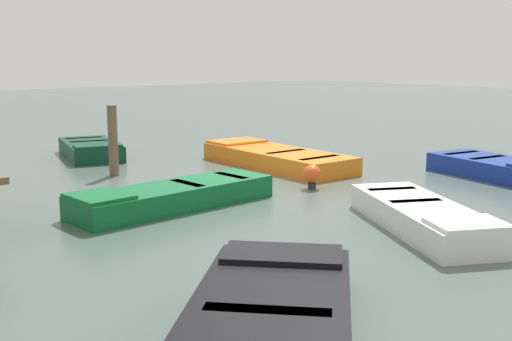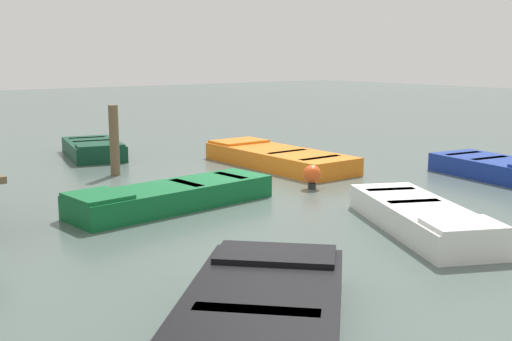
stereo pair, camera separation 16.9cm
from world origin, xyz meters
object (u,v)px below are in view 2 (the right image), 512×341
object	(u,v)px
rowboat_black	(260,317)
rowboat_orange	(277,157)
mooring_piling_near_left	(114,140)
marker_buoy	(312,175)
rowboat_green	(172,195)
rowboat_dark_green	(93,149)
rowboat_white	(421,217)
rowboat_blue	(497,168)

from	to	relation	value
rowboat_black	rowboat_orange	bearing A→B (deg)	5.51
mooring_piling_near_left	marker_buoy	world-z (taller)	mooring_piling_near_left
rowboat_black	rowboat_green	distance (m)	5.35
rowboat_dark_green	mooring_piling_near_left	world-z (taller)	mooring_piling_near_left
mooring_piling_near_left	marker_buoy	bearing A→B (deg)	-146.36
mooring_piling_near_left	marker_buoy	size ratio (longest dim) A/B	3.24
marker_buoy	mooring_piling_near_left	bearing A→B (deg)	33.64
rowboat_white	marker_buoy	bearing A→B (deg)	-166.49
rowboat_black	mooring_piling_near_left	world-z (taller)	mooring_piling_near_left
rowboat_white	rowboat_black	world-z (taller)	same
rowboat_green	mooring_piling_near_left	size ratio (longest dim) A/B	2.46
rowboat_dark_green	mooring_piling_near_left	distance (m)	2.86
rowboat_orange	marker_buoy	distance (m)	2.67
rowboat_white	rowboat_blue	size ratio (longest dim) A/B	1.16
rowboat_green	rowboat_white	bearing A→B (deg)	117.03
rowboat_black	rowboat_orange	distance (m)	9.31
rowboat_black	marker_buoy	size ratio (longest dim) A/B	6.93
rowboat_black	rowboat_dark_green	distance (m)	11.51
rowboat_dark_green	rowboat_green	size ratio (longest dim) A/B	0.76
mooring_piling_near_left	rowboat_green	bearing A→B (deg)	171.26
rowboat_dark_green	rowboat_green	world-z (taller)	same
rowboat_dark_green	marker_buoy	world-z (taller)	marker_buoy
rowboat_black	rowboat_orange	size ratio (longest dim) A/B	0.80
rowboat_blue	rowboat_green	xyz separation A→B (m)	(1.92, 6.99, -0.00)
rowboat_orange	marker_buoy	xyz separation A→B (m)	(-2.43, 1.11, 0.07)
rowboat_white	rowboat_orange	world-z (taller)	same
rowboat_blue	marker_buoy	bearing A→B (deg)	-102.25
rowboat_white	rowboat_dark_green	world-z (taller)	same
rowboat_dark_green	rowboat_orange	distance (m)	4.97
rowboat_white	marker_buoy	size ratio (longest dim) A/B	7.09
rowboat_white	rowboat_green	size ratio (longest dim) A/B	0.89
rowboat_dark_green	rowboat_orange	xyz separation A→B (m)	(-4.01, -2.93, -0.00)
rowboat_white	marker_buoy	distance (m)	3.33
rowboat_dark_green	rowboat_blue	bearing A→B (deg)	49.41
rowboat_dark_green	mooring_piling_near_left	bearing A→B (deg)	-0.07
rowboat_white	rowboat_black	size ratio (longest dim) A/B	1.02
rowboat_blue	rowboat_black	bearing A→B (deg)	-61.72
rowboat_white	rowboat_orange	size ratio (longest dim) A/B	0.82
marker_buoy	rowboat_orange	bearing A→B (deg)	-24.64
rowboat_white	marker_buoy	xyz separation A→B (m)	(3.24, -0.75, 0.07)
rowboat_white	mooring_piling_near_left	distance (m)	7.19
rowboat_green	marker_buoy	world-z (taller)	marker_buoy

